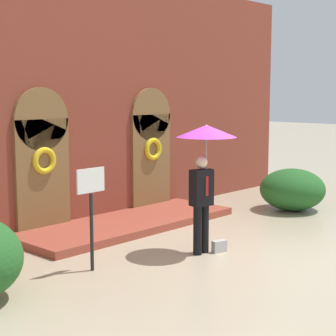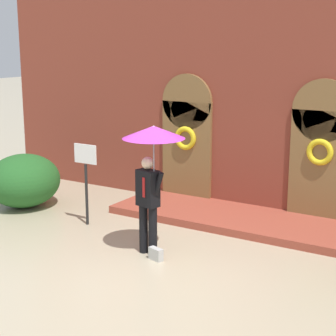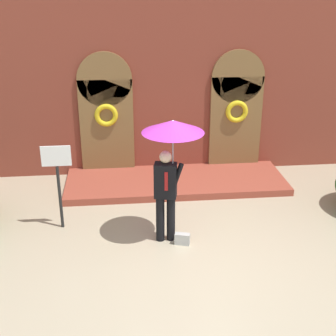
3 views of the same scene
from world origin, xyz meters
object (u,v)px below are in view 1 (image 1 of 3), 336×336
(person_with_umbrella, at_px, (205,150))
(sign_post, at_px, (91,202))
(handbag, at_px, (219,246))
(shrub_right, at_px, (292,189))

(person_with_umbrella, height_order, sign_post, person_with_umbrella)
(person_with_umbrella, relative_size, handbag, 8.44)
(handbag, bearing_deg, person_with_umbrella, 150.98)
(person_with_umbrella, xyz_separation_m, sign_post, (-2.10, 0.69, -0.75))
(handbag, height_order, sign_post, sign_post)
(sign_post, bearing_deg, shrub_right, 0.55)
(person_with_umbrella, bearing_deg, sign_post, 161.78)
(handbag, xyz_separation_m, sign_post, (-2.30, 0.89, 1.05))
(handbag, xyz_separation_m, shrub_right, (4.23, 0.96, 0.41))
(handbag, bearing_deg, sign_post, 175.36)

